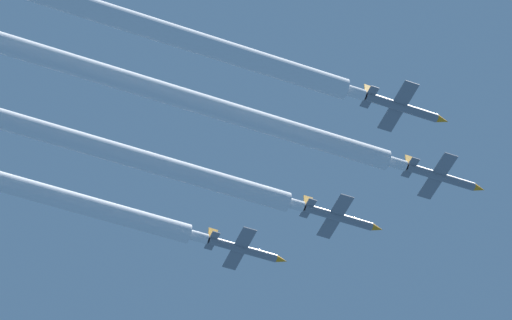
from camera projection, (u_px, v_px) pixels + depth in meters
name	position (u px, v px, depth m)	size (l,w,h in m)	color
jet_lead	(443.00, 177.00, 193.21)	(8.89, 12.95, 3.11)	slate
jet_left_wingman	(341.00, 218.00, 196.36)	(8.89, 12.95, 3.11)	slate
jet_right_wingman	(404.00, 108.00, 183.43)	(8.89, 12.95, 3.11)	slate
jet_outer_left	(245.00, 250.00, 199.44)	(8.89, 12.95, 3.11)	slate
smoke_trail_lead	(150.00, 88.00, 182.44)	(2.86, 76.40, 2.86)	white
smoke_trail_left_wingman	(95.00, 146.00, 187.26)	(2.86, 62.67, 2.86)	white
smoke_trail_right_wingman	(106.00, 14.00, 173.11)	(2.86, 72.73, 2.86)	white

